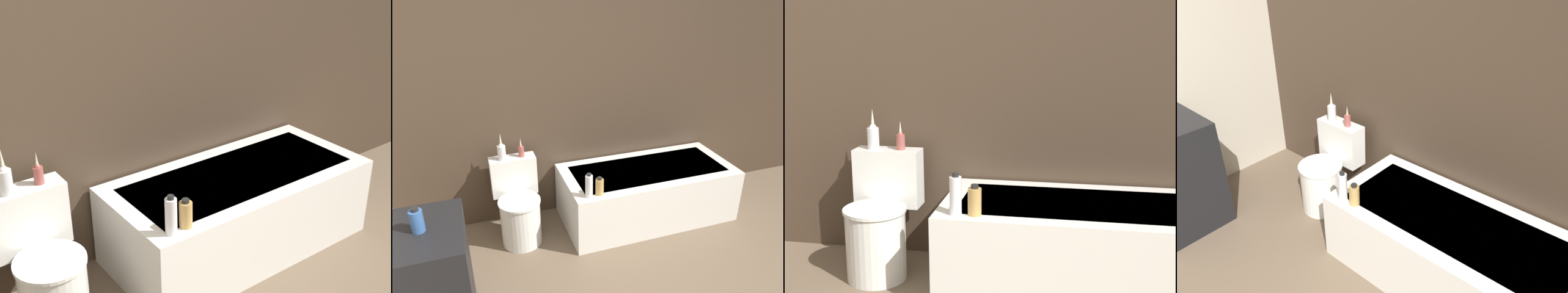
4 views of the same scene
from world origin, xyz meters
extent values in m
cube|color=#423326|center=(0.00, 2.04, 1.30)|extent=(6.40, 0.06, 2.60)
cube|color=white|center=(0.70, 1.61, 0.26)|extent=(1.62, 0.75, 0.52)
cube|color=#B7BCC6|center=(0.70, 1.61, 0.51)|extent=(1.42, 0.55, 0.01)
cylinder|color=white|center=(-0.52, 1.59, 0.42)|extent=(0.36, 0.36, 0.02)
cube|color=white|center=(-0.52, 1.84, 0.55)|extent=(0.40, 0.16, 0.35)
cylinder|color=silver|center=(-0.61, 1.83, 0.79)|extent=(0.07, 0.07, 0.13)
sphere|color=silver|center=(-0.61, 1.83, 0.85)|extent=(0.05, 0.05, 0.05)
cone|color=beige|center=(-0.61, 1.83, 0.91)|extent=(0.02, 0.02, 0.12)
cylinder|color=#994C47|center=(-0.44, 1.84, 0.77)|extent=(0.05, 0.05, 0.09)
sphere|color=#994C47|center=(-0.44, 1.84, 0.81)|extent=(0.03, 0.03, 0.03)
cone|color=beige|center=(-0.44, 1.84, 0.86)|extent=(0.02, 0.02, 0.08)
cylinder|color=silver|center=(0.01, 1.32, 0.62)|extent=(0.06, 0.06, 0.20)
cylinder|color=black|center=(0.01, 1.32, 0.73)|extent=(0.03, 0.03, 0.02)
cylinder|color=tan|center=(0.11, 1.33, 0.59)|extent=(0.07, 0.07, 0.14)
cylinder|color=black|center=(0.11, 1.33, 0.67)|extent=(0.04, 0.04, 0.02)
camera|label=1|loc=(-1.25, -0.59, 2.05)|focal=50.00mm
camera|label=2|loc=(-0.87, -1.22, 2.20)|focal=35.00mm
camera|label=3|loc=(0.59, -1.23, 1.44)|focal=50.00mm
camera|label=4|loc=(1.51, -0.11, 2.12)|focal=35.00mm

